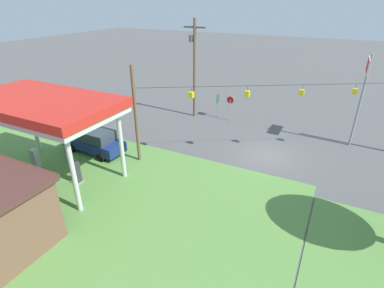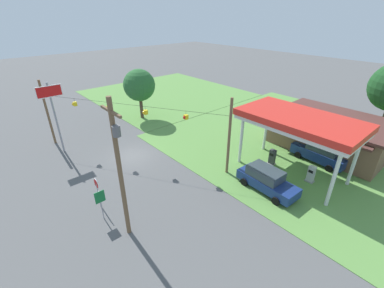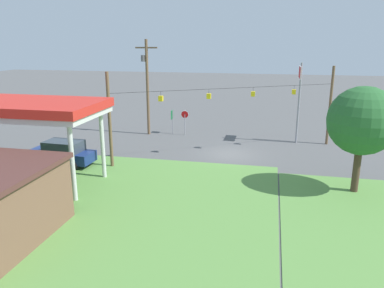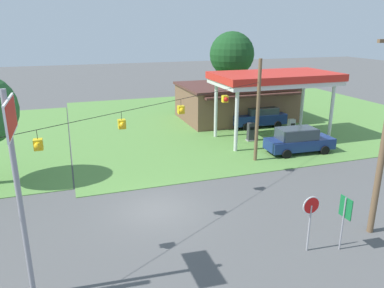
% 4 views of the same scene
% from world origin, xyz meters
% --- Properties ---
extents(ground_plane, '(160.00, 160.00, 0.00)m').
position_xyz_m(ground_plane, '(0.00, 0.00, 0.00)').
color(ground_plane, '#565656').
extents(gas_station_canopy, '(9.84, 5.42, 5.51)m').
position_xyz_m(gas_station_canopy, '(12.10, 9.33, 4.98)').
color(gas_station_canopy, silver).
rests_on(gas_station_canopy, ground).
extents(fuel_pump_near, '(0.71, 0.56, 1.54)m').
position_xyz_m(fuel_pump_near, '(10.18, 9.33, 0.73)').
color(fuel_pump_near, gray).
rests_on(fuel_pump_near, ground).
extents(fuel_pump_far, '(0.71, 0.56, 1.54)m').
position_xyz_m(fuel_pump_far, '(14.01, 9.33, 0.73)').
color(fuel_pump_far, gray).
rests_on(fuel_pump_far, ground).
extents(car_at_pumps_front, '(5.12, 2.29, 1.91)m').
position_xyz_m(car_at_pumps_front, '(12.14, 5.50, 0.97)').
color(car_at_pumps_front, navy).
rests_on(car_at_pumps_front, ground).
extents(stop_sign_roadside, '(0.80, 0.08, 2.50)m').
position_xyz_m(stop_sign_roadside, '(5.17, -5.61, 1.81)').
color(stop_sign_roadside, '#99999E').
rests_on(stop_sign_roadside, ground).
extents(stop_sign_overhead, '(0.22, 2.28, 7.31)m').
position_xyz_m(stop_sign_overhead, '(-5.56, -4.90, 5.22)').
color(stop_sign_overhead, gray).
rests_on(stop_sign_overhead, ground).
extents(route_sign, '(0.10, 0.70, 2.40)m').
position_xyz_m(route_sign, '(6.56, -5.98, 1.71)').
color(route_sign, gray).
rests_on(route_sign, ground).
extents(utility_pole_main, '(2.20, 0.44, 9.32)m').
position_xyz_m(utility_pole_main, '(8.88, -5.25, 5.22)').
color(utility_pole_main, brown).
rests_on(utility_pole_main, ground).
extents(signal_span_gantry, '(16.89, 10.24, 7.06)m').
position_xyz_m(signal_span_gantry, '(0.00, -0.01, 3.89)').
color(signal_span_gantry, brown).
rests_on(signal_span_gantry, ground).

